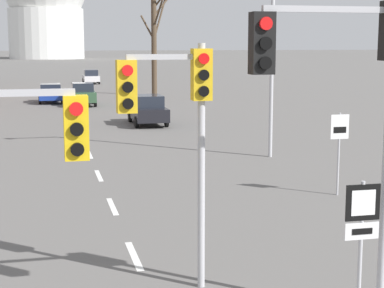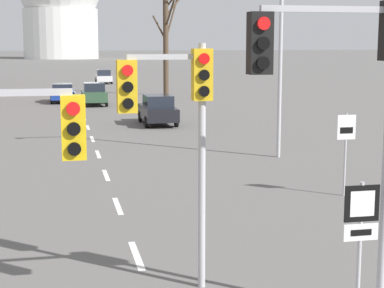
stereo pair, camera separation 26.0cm
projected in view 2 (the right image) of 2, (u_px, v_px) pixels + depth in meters
name	position (u px, v px, depth m)	size (l,w,h in m)	color
lane_stripe_1	(136.00, 255.00, 14.38)	(0.16, 2.00, 0.01)	silver
lane_stripe_2	(118.00, 206.00, 18.73)	(0.16, 2.00, 0.01)	silver
lane_stripe_3	(106.00, 175.00, 23.08)	(0.16, 2.00, 0.01)	silver
lane_stripe_4	(98.00, 154.00, 27.43)	(0.16, 2.00, 0.01)	silver
lane_stripe_5	(92.00, 139.00, 31.78)	(0.16, 2.00, 0.01)	silver
lane_stripe_6	(88.00, 127.00, 36.13)	(0.16, 2.00, 0.01)	silver
lane_stripe_7	(84.00, 118.00, 40.47)	(0.16, 2.00, 0.01)	silver
lane_stripe_8	(82.00, 111.00, 44.82)	(0.16, 2.00, 0.01)	silver
lane_stripe_9	(79.00, 105.00, 49.17)	(0.16, 2.00, 0.01)	silver
lane_stripe_10	(77.00, 100.00, 53.52)	(0.16, 2.00, 0.01)	silver
lane_stripe_11	(76.00, 96.00, 57.87)	(0.16, 2.00, 0.01)	silver
lane_stripe_12	(74.00, 92.00, 62.22)	(0.16, 2.00, 0.01)	silver
traffic_signal_near_right	(347.00, 77.00, 10.29)	(2.60, 0.34, 5.49)	#B2B2B7
traffic_signal_centre_tall	(176.00, 106.00, 11.88)	(1.76, 0.34, 4.71)	#B2B2B7
route_sign_post	(361.00, 230.00, 10.41)	(0.60, 0.08, 2.50)	#B2B2B7
speed_limit_sign	(346.00, 140.00, 19.72)	(0.60, 0.08, 2.59)	#B2B2B7
street_lamp_right	(271.00, 18.00, 25.79)	(2.63, 0.36, 9.38)	#B2B2B7
sedan_near_left	(158.00, 110.00, 37.33)	(1.89, 4.44, 1.73)	black
sedan_near_right	(104.00, 77.00, 75.04)	(1.85, 4.03, 1.62)	silver
sedan_mid_centre	(94.00, 94.00, 48.80)	(1.87, 4.03, 1.74)	#2D4C33
sedan_far_left	(62.00, 93.00, 51.26)	(1.89, 4.17, 1.51)	navy
bare_tree_right_near	(167.00, 38.00, 57.50)	(3.44, 4.68, 11.27)	#473828
capitol_dome	(60.00, 1.00, 191.64)	(24.65, 24.65, 34.82)	silver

